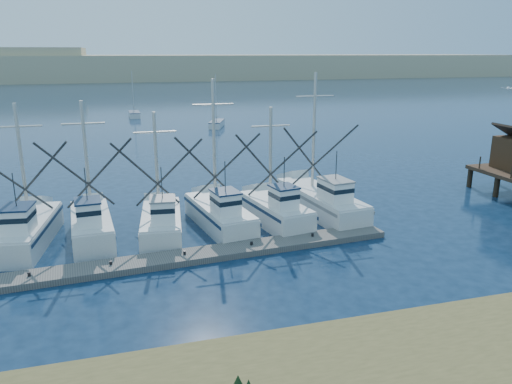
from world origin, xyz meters
TOP-DOWN VIEW (x-y plane):
  - ground at (0.00, 0.00)m, footprint 500.00×500.00m
  - floating_dock at (-8.45, 5.88)m, footprint 27.29×3.98m
  - dune_ridge at (0.00, 210.00)m, footprint 360.00×60.00m
  - trawler_fleet at (-8.31, 10.75)m, footprint 27.05×9.61m
  - sailboat_near at (4.81, 56.23)m, footprint 3.44×5.48m
  - sailboat_far at (-6.93, 72.29)m, footprint 1.85×5.15m
  - flying_gull at (16.26, 9.43)m, footprint 1.21×0.22m

SIDE VIEW (x-z plane):
  - ground at x=0.00m, z-range 0.00..0.00m
  - floating_dock at x=-8.45m, z-range 0.00..0.36m
  - sailboat_far at x=-6.93m, z-range -3.55..4.55m
  - sailboat_near at x=4.81m, z-range -3.55..4.55m
  - trawler_fleet at x=-8.31m, z-range -4.00..5.94m
  - dune_ridge at x=0.00m, z-range 0.00..10.00m
  - flying_gull at x=16.26m, z-range 8.72..8.94m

